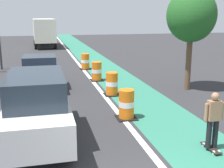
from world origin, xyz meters
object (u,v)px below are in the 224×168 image
parked_suv_nearest (37,107)px  parked_sedan_second (40,72)px  traffic_barrel_mid (112,84)px  traffic_barrel_back (97,71)px  delivery_truck_down_block (44,31)px  traffic_barrel_far (85,62)px  street_tree_sidewalk (191,16)px  skateboarder_on_lane (213,120)px  traffic_barrel_front (126,105)px

parked_suv_nearest → parked_sedan_second: parked_suv_nearest is taller
parked_suv_nearest → traffic_barrel_mid: 5.50m
parked_sedan_second → traffic_barrel_back: bearing=15.6°
traffic_barrel_back → delivery_truck_down_block: delivery_truck_down_block is taller
traffic_barrel_far → street_tree_sidewalk: size_ratio=0.22×
traffic_barrel_mid → delivery_truck_down_block: delivery_truck_down_block is taller
skateboarder_on_lane → delivery_truck_down_block: (-4.03, 28.54, 0.94)m
skateboarder_on_lane → parked_sedan_second: 9.77m
traffic_barrel_mid → delivery_truck_down_block: (-2.69, 22.28, 1.31)m
parked_suv_nearest → traffic_barrel_far: 11.69m
parked_sedan_second → traffic_barrel_far: (3.07, 4.58, -0.30)m
traffic_barrel_mid → delivery_truck_down_block: size_ratio=0.14×
traffic_barrel_mid → traffic_barrel_back: size_ratio=1.00×
parked_sedan_second → traffic_barrel_far: parked_sedan_second is taller
parked_sedan_second → street_tree_sidewalk: street_tree_sidewalk is taller
skateboarder_on_lane → traffic_barrel_back: bearing=98.7°
skateboarder_on_lane → traffic_barrel_front: bearing=117.6°
traffic_barrel_back → street_tree_sidewalk: size_ratio=0.22×
skateboarder_on_lane → traffic_barrel_back: 9.61m
traffic_barrel_back → delivery_truck_down_block: size_ratio=0.14×
skateboarder_on_lane → parked_sedan_second: (-4.62, 8.61, -0.08)m
parked_sedan_second → street_tree_sidewalk: (7.26, -2.21, 2.83)m
traffic_barrel_far → traffic_barrel_front: bearing=-90.3°
skateboarder_on_lane → delivery_truck_down_block: delivery_truck_down_block is taller
skateboarder_on_lane → traffic_barrel_far: 13.29m
delivery_truck_down_block → street_tree_sidewalk: size_ratio=1.53×
traffic_barrel_front → traffic_barrel_far: same height
parked_sedan_second → traffic_barrel_front: (3.03, -5.57, -0.30)m
traffic_barrel_back → street_tree_sidewalk: street_tree_sidewalk is taller
traffic_barrel_front → delivery_truck_down_block: size_ratio=0.14×
traffic_barrel_back → street_tree_sidewalk: (4.10, -3.10, 3.14)m
skateboarder_on_lane → traffic_barrel_mid: bearing=102.1°
parked_sedan_second → delivery_truck_down_block: bearing=88.3°
parked_suv_nearest → street_tree_sidewalk: 9.00m
skateboarder_on_lane → street_tree_sidewalk: 7.45m
traffic_barrel_front → delivery_truck_down_block: bearing=95.5°
skateboarder_on_lane → parked_suv_nearest: (-4.73, 1.95, 0.12)m
traffic_barrel_mid → street_tree_sidewalk: street_tree_sidewalk is taller
parked_suv_nearest → parked_sedan_second: (0.11, 6.66, -0.20)m
parked_sedan_second → parked_suv_nearest: bearing=-90.9°
delivery_truck_down_block → skateboarder_on_lane: bearing=-82.0°
parked_suv_nearest → street_tree_sidewalk: street_tree_sidewalk is taller
traffic_barrel_back → skateboarder_on_lane: bearing=-81.3°
parked_suv_nearest → delivery_truck_down_block: delivery_truck_down_block is taller
traffic_barrel_far → delivery_truck_down_block: (-2.49, 15.35, 1.31)m
parked_suv_nearest → street_tree_sidewalk: bearing=31.1°
parked_sedan_second → delivery_truck_down_block: delivery_truck_down_block is taller
traffic_barrel_far → traffic_barrel_mid: bearing=-88.4°
traffic_barrel_mid → traffic_barrel_back: bearing=91.9°
parked_sedan_second → delivery_truck_down_block: 19.97m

